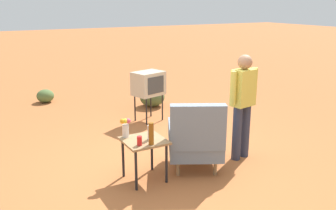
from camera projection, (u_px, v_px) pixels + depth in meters
The scene contains 11 objects.
ground_plane at pixel (177, 167), 5.52m from camera, with size 60.00×60.00×0.00m, color #AD6033.
armchair at pixel (196, 138), 5.27m from camera, with size 1.03×1.04×1.06m.
side_table at pixel (144, 145), 4.99m from camera, with size 0.56×0.56×0.59m.
tv_on_stand at pixel (148, 84), 7.47m from camera, with size 0.70×0.59×1.03m.
person_standing at pixel (243, 101), 5.59m from camera, with size 0.56×0.28×1.64m.
soda_can_red at pixel (139, 141), 4.76m from camera, with size 0.07×0.07×0.12m, color red.
bottle_tall_amber at pixel (151, 134), 4.76m from camera, with size 0.07×0.07×0.30m, color brown.
bottle_short_clear at pixel (150, 132), 4.95m from camera, with size 0.06×0.06×0.20m, color silver.
flower_vase at pixel (125, 127), 5.03m from camera, with size 0.15×0.09×0.27m.
shrub_far at pixel (45, 96), 9.02m from camera, with size 0.42×0.42×0.32m, color #516B38.
shrub_lone at pixel (152, 97), 8.66m from camera, with size 0.59×0.59×0.45m, color #475B33.
Camera 1 is at (2.54, 4.38, 2.39)m, focal length 39.27 mm.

